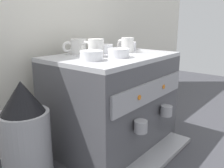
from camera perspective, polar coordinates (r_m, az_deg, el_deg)
name	(u,v)px	position (r m, az deg, el deg)	size (l,w,h in m)	color
ground_plane	(112,141)	(1.30, 0.00, -13.52)	(4.00, 4.00, 0.00)	#38383D
tiled_backsplash_wall	(69,44)	(1.37, -10.27, 9.33)	(2.80, 0.03, 0.99)	silver
espresso_machine	(113,101)	(1.21, 0.16, -3.99)	(0.60, 0.54, 0.46)	#4C4C51
ceramic_cup_0	(77,47)	(1.19, -8.26, 8.82)	(0.11, 0.08, 0.07)	white
ceramic_cup_1	(95,48)	(1.09, -4.06, 8.61)	(0.07, 0.11, 0.08)	white
ceramic_cup_2	(127,45)	(1.26, 3.50, 9.31)	(0.07, 0.10, 0.07)	white
ceramic_bowl_0	(119,53)	(1.07, 1.58, 7.35)	(0.10, 0.10, 0.04)	white
ceramic_bowl_1	(127,46)	(1.35, 3.62, 9.00)	(0.10, 0.10, 0.04)	white
ceramic_bowl_2	(102,49)	(1.24, -2.44, 8.43)	(0.11, 0.11, 0.04)	white
ceramic_bowl_3	(92,56)	(0.99, -4.91, 6.72)	(0.10, 0.10, 0.04)	white
coffee_grinder	(26,137)	(0.99, -19.89, -11.68)	(0.19, 0.19, 0.41)	#939399
milk_pitcher	(162,108)	(1.59, 11.94, -5.65)	(0.09, 0.09, 0.14)	#B7B7BC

